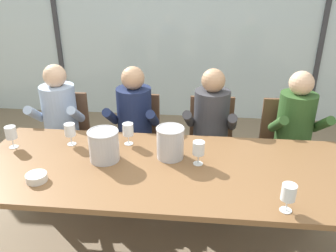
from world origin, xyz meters
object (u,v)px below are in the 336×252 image
Objects in this scene: ice_bucket_primary at (104,145)px; wine_glass_by_right_taster at (199,149)px; chair_left_of_center at (137,133)px; person_pale_blue_shirt at (58,120)px; person_charcoal_jacket at (210,127)px; wine_glass_near_bucket at (70,130)px; dining_table at (163,174)px; person_navy_polo at (133,124)px; chair_near_curtain at (66,131)px; chair_right_of_center at (284,140)px; tasting_bowl at (37,177)px; wine_glass_by_left_taster at (289,193)px; chair_center at (211,137)px; wine_glass_center_pour at (128,130)px; wine_glass_spare_empty at (11,134)px; person_olive_shirt at (297,131)px; ice_bucket_secondary at (170,142)px.

ice_bucket_primary is 0.67m from wine_glass_by_right_taster.
person_pale_blue_shirt is (-0.71, -0.17, 0.17)m from chair_left_of_center.
wine_glass_near_bucket is at bearing -149.01° from person_charcoal_jacket.
ice_bucket_primary is at bearing 172.69° from dining_table.
chair_near_curtain is at bearing 170.08° from person_navy_polo.
chair_right_of_center is 2.13m from person_pale_blue_shirt.
person_navy_polo reaches higher than chair_right_of_center.
tasting_bowl is at bearing -79.68° from person_pale_blue_shirt.
wine_glass_near_bucket is (-1.50, 0.66, 0.00)m from wine_glass_by_left_taster.
wine_glass_center_pour reaches higher than chair_center.
wine_glass_center_pour is 0.88m from wine_glass_spare_empty.
wine_glass_near_bucket is (-0.38, -0.69, 0.34)m from chair_left_of_center.
person_navy_polo reaches higher than wine_glass_center_pour.
person_charcoal_jacket is 6.94× the size of wine_glass_spare_empty.
dining_table is at bearing -149.57° from person_olive_shirt.
dining_table is 1.33m from person_pale_blue_shirt.
chair_center is at bearing 1.18° from person_pale_blue_shirt.
wine_glass_near_bucket reaches higher than chair_center.
wine_glass_spare_empty is (-0.87, -0.14, 0.00)m from wine_glass_center_pour.
chair_left_of_center and chair_right_of_center have the same top height.
chair_near_curtain is at bearing -179.83° from person_charcoal_jacket.
chair_center is at bearing 163.38° from person_olive_shirt.
wine_glass_center_pour is at bearing 153.57° from ice_bucket_secondary.
dining_table is at bearing -18.96° from wine_glass_near_bucket.
tasting_bowl is (-0.80, -0.26, 0.09)m from dining_table.
chair_right_of_center reaches higher than dining_table.
wine_glass_center_pour is (0.49, 0.57, 0.09)m from tasting_bowl.
ice_bucket_primary is (-0.06, -0.90, 0.33)m from chair_left_of_center.
ice_bucket_secondary is 0.38m from wine_glass_center_pour.
person_charcoal_jacket is 6.94× the size of wine_glass_near_bucket.
person_pale_blue_shirt reaches higher than ice_bucket_secondary.
person_pale_blue_shirt is 0.65m from wine_glass_spare_empty.
wine_glass_spare_empty is (-1.93, 0.57, 0.00)m from wine_glass_by_left_taster.
person_pale_blue_shirt is at bearing -176.39° from chair_right_of_center.
person_charcoal_jacket reaches higher than chair_center.
tasting_bowl is (0.28, -1.04, 0.07)m from person_pale_blue_shirt.
person_charcoal_jacket is 1.07m from ice_bucket_primary.
chair_left_of_center is 0.24m from person_navy_polo.
tasting_bowl is at bearing -156.30° from person_olive_shirt.
wine_glass_center_pour is at bearing -79.88° from chair_left_of_center.
chair_right_of_center is at bearing 19.25° from wine_glass_spare_empty.
chair_near_curtain reaches higher than tasting_bowl.
person_pale_blue_shirt is (-1.08, 0.78, 0.02)m from dining_table.
dining_table is 2.19× the size of person_pale_blue_shirt.
person_olive_shirt is 6.94× the size of wine_glass_by_left_taster.
person_pale_blue_shirt reaches higher than chair_right_of_center.
person_charcoal_jacket is at bearing 82.47° from wine_glass_by_right_taster.
ice_bucket_secondary is at bearing 10.12° from ice_bucket_primary.
wine_glass_center_pour is at bearing 9.37° from wine_glass_spare_empty.
chair_near_curtain is 1.43m from chair_center.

